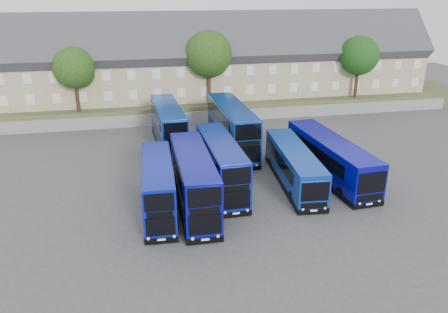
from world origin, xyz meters
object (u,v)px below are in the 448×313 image
Objects in this scene: dd_front_left at (158,188)px; tree_east at (360,57)px; tree_far at (374,47)px; coach_east_a at (294,167)px; tree_west at (75,69)px; dd_front_mid at (194,182)px; tree_mid at (210,56)px.

dd_front_left is 37.07m from tree_east.
tree_east is 0.94× the size of tree_far.
coach_east_a is at bearing -128.33° from tree_east.
tree_west reaches higher than dd_front_left.
dd_front_left is 25.23m from tree_west.
dd_front_mid is at bearing -159.19° from coach_east_a.
dd_front_mid is 25.26m from tree_mid.
coach_east_a is at bearing -46.78° from tree_west.
dd_front_mid is 0.93× the size of coach_east_a.
coach_east_a is at bearing -80.54° from tree_mid.
tree_west is 36.00m from tree_east.
tree_mid reaches higher than tree_east.
tree_east is at bearing 56.27° from coach_east_a.
dd_front_left is at bearing -162.76° from coach_east_a.
dd_front_mid is at bearing -65.84° from tree_west.
tree_west is at bearing 110.47° from dd_front_left.
dd_front_left is 1.14× the size of tree_far.
dd_front_mid is at bearing -102.92° from tree_mid.
tree_far is at bearing 43.73° from dd_front_left.
tree_far is (26.00, 6.50, -0.34)m from tree_mid.
dd_front_left is at bearing -140.26° from tree_east.
tree_mid reaches higher than tree_far.
tree_far is at bearing 44.31° from dd_front_mid.
coach_east_a is 1.36× the size of tree_far.
tree_east is (25.49, 23.43, 5.25)m from dd_front_mid.
tree_mid reaches higher than dd_front_mid.
coach_east_a is (11.75, 2.63, -0.35)m from dd_front_left.
tree_far is at bearing 49.40° from tree_east.
dd_front_left is 0.84× the size of coach_east_a.
tree_mid is (8.20, 23.94, 6.16)m from dd_front_left.
tree_west is 0.88× the size of tree_far.
coach_east_a is 27.16m from tree_east.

